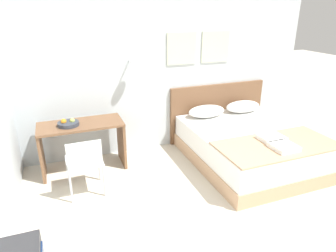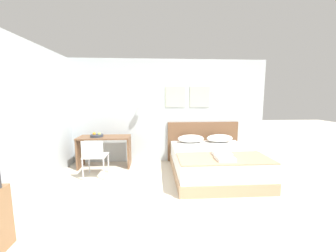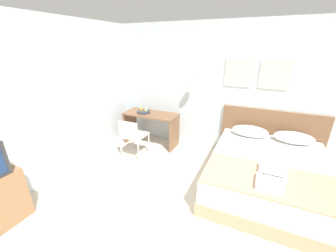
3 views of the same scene
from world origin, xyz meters
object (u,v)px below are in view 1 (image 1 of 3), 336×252
object	(u,v)px
headboard	(217,111)
throw_blanket	(277,145)
desk	(82,137)
pillow_left	(206,111)
pillow_right	(243,106)
bed	(250,146)
desk_chair	(85,161)
folded_towel_near_foot	(272,138)
folded_towel_mid_bed	(284,147)
fruit_bowl	(68,123)

from	to	relation	value
headboard	throw_blanket	distance (m)	1.67
throw_blanket	desk	bearing A→B (deg)	152.19
headboard	pillow_left	size ratio (longest dim) A/B	2.83
headboard	pillow_right	distance (m)	0.48
bed	desk_chair	world-z (taller)	desk_chair
pillow_left	folded_towel_near_foot	distance (m)	1.31
desk	folded_towel_mid_bed	bearing A→B (deg)	-30.60
pillow_right	headboard	bearing A→B (deg)	144.44
folded_towel_near_foot	desk_chair	xyz separation A→B (m)	(-2.55, 0.45, -0.10)
headboard	pillow_right	size ratio (longest dim) A/B	2.83
pillow_left	desk	distance (m)	2.13
folded_towel_near_foot	pillow_left	bearing A→B (deg)	106.96
desk_chair	headboard	bearing A→B (deg)	22.86
headboard	folded_towel_near_foot	xyz separation A→B (m)	(0.01, -1.52, 0.09)
pillow_left	desk	world-z (taller)	same
throw_blanket	desk_chair	xyz separation A→B (m)	(-2.54, 0.60, -0.06)
desk_chair	fruit_bowl	bearing A→B (deg)	100.18
bed	pillow_left	distance (m)	0.96
folded_towel_mid_bed	bed	bearing A→B (deg)	88.11
folded_towel_near_foot	folded_towel_mid_bed	size ratio (longest dim) A/B	1.07
pillow_left	folded_towel_near_foot	xyz separation A→B (m)	(0.38, -1.26, -0.04)
pillow_left	bed	bearing A→B (deg)	-65.15
desk_chair	pillow_left	bearing A→B (deg)	20.38
folded_towel_mid_bed	desk	distance (m)	2.87
pillow_left	folded_towel_mid_bed	world-z (taller)	pillow_left
desk	pillow_right	bearing A→B (deg)	1.71
fruit_bowl	pillow_right	bearing A→B (deg)	2.19
pillow_right	fruit_bowl	world-z (taller)	fruit_bowl
pillow_left	fruit_bowl	bearing A→B (deg)	-177.10
folded_towel_near_foot	desk_chair	world-z (taller)	desk_chair
folded_towel_mid_bed	desk_chair	bearing A→B (deg)	163.58
headboard	fruit_bowl	size ratio (longest dim) A/B	6.27
pillow_right	desk_chair	distance (m)	3.02
headboard	desk_chair	size ratio (longest dim) A/B	2.28
headboard	folded_towel_near_foot	bearing A→B (deg)	-89.53
folded_towel_mid_bed	desk_chair	size ratio (longest dim) A/B	0.39
folded_towel_mid_bed	desk_chair	distance (m)	2.62
folded_towel_near_foot	folded_towel_mid_bed	bearing A→B (deg)	-97.29
headboard	desk_chair	distance (m)	2.76
pillow_right	throw_blanket	bearing A→B (deg)	-104.82
pillow_left	folded_towel_near_foot	world-z (taller)	pillow_left
desk	desk_chair	xyz separation A→B (m)	(-0.04, -0.72, -0.02)
throw_blanket	desk	distance (m)	2.82
pillow_right	folded_towel_near_foot	world-z (taller)	pillow_right
throw_blanket	headboard	bearing A→B (deg)	90.00
desk_chair	fruit_bowl	world-z (taller)	fruit_bowl
pillow_left	fruit_bowl	distance (m)	2.30
bed	throw_blanket	xyz separation A→B (m)	(0.00, -0.60, 0.29)
pillow_left	pillow_right	world-z (taller)	same
headboard	pillow_right	xyz separation A→B (m)	(0.37, -0.27, 0.13)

